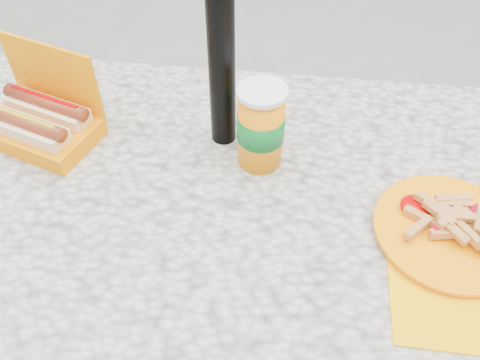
# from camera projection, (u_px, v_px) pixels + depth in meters

# --- Properties ---
(picnic_table) EXTENTS (1.20, 0.80, 0.75)m
(picnic_table) POSITION_uv_depth(u_px,v_px,m) (214.00, 230.00, 1.02)
(picnic_table) COLOR beige
(picnic_table) RESTS_ON ground
(hotdog_box) EXTENTS (0.26, 0.21, 0.18)m
(hotdog_box) POSITION_uv_depth(u_px,v_px,m) (40.00, 121.00, 1.02)
(hotdog_box) COLOR #FF8900
(hotdog_box) RESTS_ON picnic_table
(fries_plate) EXTENTS (0.26, 0.35, 0.05)m
(fries_plate) POSITION_uv_depth(u_px,v_px,m) (449.00, 234.00, 0.86)
(fries_plate) COLOR #FFB400
(fries_plate) RESTS_ON picnic_table
(soda_cup) EXTENTS (0.09, 0.09, 0.17)m
(soda_cup) POSITION_uv_depth(u_px,v_px,m) (261.00, 127.00, 0.94)
(soda_cup) COLOR orange
(soda_cup) RESTS_ON picnic_table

